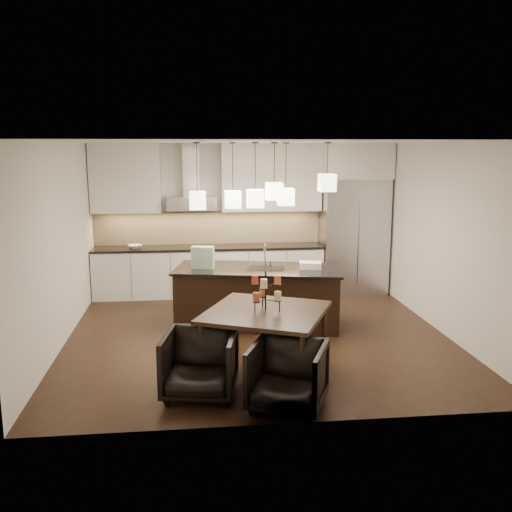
{
  "coord_description": "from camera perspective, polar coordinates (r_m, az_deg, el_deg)",
  "views": [
    {
      "loc": [
        -0.93,
        -7.98,
        2.74
      ],
      "look_at": [
        0.0,
        0.2,
        1.15
      ],
      "focal_mm": 40.0,
      "sensor_mm": 36.0,
      "label": 1
    }
  ],
  "objects": [
    {
      "name": "hood_chimney",
      "position": [
        10.58,
        -6.52,
        8.58
      ],
      "size": [
        0.3,
        0.28,
        0.96
      ],
      "primitive_type": "cube",
      "color": "#B7B7BA",
      "rests_on": "hood_canopy"
    },
    {
      "name": "fruit_bowl",
      "position": [
        10.57,
        -11.99,
        0.94
      ],
      "size": [
        0.32,
        0.32,
        0.06
      ],
      "primitive_type": "imported",
      "rotation": [
        0.0,
        0.0,
        0.27
      ],
      "color": "silver",
      "rests_on": "countertop"
    },
    {
      "name": "armchair_left",
      "position": [
        6.45,
        -5.64,
        -10.72
      ],
      "size": [
        0.91,
        0.93,
        0.73
      ],
      "primitive_type": "imported",
      "rotation": [
        0.0,
        0.0,
        -0.18
      ],
      "color": "black",
      "rests_on": "floor"
    },
    {
      "name": "candelabra",
      "position": [
        6.79,
        0.97,
        -3.54
      ],
      "size": [
        0.51,
        0.51,
        0.47
      ],
      "primitive_type": null,
      "rotation": [
        0.0,
        0.0,
        -0.43
      ],
      "color": "black",
      "rests_on": "dining_table"
    },
    {
      "name": "wall_left",
      "position": [
        8.3,
        -19.14,
        1.03
      ],
      "size": [
        0.02,
        5.5,
        2.8
      ],
      "primitive_type": "cube",
      "color": "silver",
      "rests_on": "ground"
    },
    {
      "name": "lower_cabinets",
      "position": [
        10.67,
        -4.69,
        -1.57
      ],
      "size": [
        4.21,
        0.62,
        0.88
      ],
      "primitive_type": "cube",
      "color": "silver",
      "rests_on": "floor"
    },
    {
      "name": "candle_e",
      "position": [
        6.82,
        -0.1,
        -2.37
      ],
      "size": [
        0.11,
        0.11,
        0.11
      ],
      "primitive_type": "cylinder",
      "rotation": [
        0.0,
        0.0,
        -0.43
      ],
      "color": "#A8462B",
      "rests_on": "candelabra"
    },
    {
      "name": "hood_canopy",
      "position": [
        10.51,
        -6.45,
        5.29
      ],
      "size": [
        0.9,
        0.52,
        0.24
      ],
      "primitive_type": "cube",
      "color": "#B7B7BA",
      "rests_on": "wall_back"
    },
    {
      "name": "upper_cab_left",
      "position": [
        10.63,
        -12.92,
        7.61
      ],
      "size": [
        1.25,
        0.35,
        1.25
      ],
      "primitive_type": "cube",
      "color": "silver",
      "rests_on": "wall_back"
    },
    {
      "name": "dining_table",
      "position": [
        6.97,
        0.95,
        -8.64
      ],
      "size": [
        1.78,
        1.78,
        0.81
      ],
      "primitive_type": null,
      "rotation": [
        0.0,
        0.0,
        -0.43
      ],
      "color": "black",
      "rests_on": "floor"
    },
    {
      "name": "wall_back",
      "position": [
        10.86,
        -1.53,
        3.84
      ],
      "size": [
        5.5,
        0.02,
        2.8
      ],
      "primitive_type": "cube",
      "color": "silver",
      "rests_on": "ground"
    },
    {
      "name": "pendant_f",
      "position": [
        8.44,
        -0.08,
        5.76
      ],
      "size": [
        0.24,
        0.24,
        0.26
      ],
      "primitive_type": "cube",
      "color": "#ECE5C0",
      "rests_on": "ceiling"
    },
    {
      "name": "pendant_c",
      "position": [
        8.59,
        1.83,
        6.49
      ],
      "size": [
        0.24,
        0.24,
        0.26
      ],
      "primitive_type": "cube",
      "color": "#ECE5C0",
      "rests_on": "ceiling"
    },
    {
      "name": "pendant_b",
      "position": [
        8.74,
        -2.33,
        5.67
      ],
      "size": [
        0.24,
        0.24,
        0.26
      ],
      "primitive_type": "cube",
      "color": "#ECE5C0",
      "rests_on": "ceiling"
    },
    {
      "name": "tote_bag",
      "position": [
        8.73,
        -5.34,
        -0.13
      ],
      "size": [
        0.36,
        0.24,
        0.33
      ],
      "primitive_type": "cube",
      "rotation": [
        0.0,
        0.0,
        -0.21
      ],
      "color": "#1C653D",
      "rests_on": "island_top"
    },
    {
      "name": "candle_d",
      "position": [
        6.81,
        2.17,
        -2.39
      ],
      "size": [
        0.11,
        0.11,
        0.11
      ],
      "primitive_type": "cylinder",
      "rotation": [
        0.0,
        0.0,
        -0.43
      ],
      "color": "#C66834",
      "rests_on": "candelabra"
    },
    {
      "name": "pendant_d",
      "position": [
        8.9,
        2.98,
        5.92
      ],
      "size": [
        0.24,
        0.24,
        0.26
      ],
      "primitive_type": "cube",
      "color": "#ECE5C0",
      "rests_on": "ceiling"
    },
    {
      "name": "fridge_panel",
      "position": [
        10.8,
        9.95,
        9.36
      ],
      "size": [
        1.26,
        0.72,
        0.65
      ],
      "primitive_type": "cube",
      "color": "silver",
      "rests_on": "refrigerator"
    },
    {
      "name": "ceiling",
      "position": [
        8.04,
        0.16,
        11.43
      ],
      "size": [
        5.5,
        5.5,
        0.02
      ],
      "primitive_type": "cube",
      "color": "white",
      "rests_on": "wall_back"
    },
    {
      "name": "upper_cab_right",
      "position": [
        10.67,
        1.53,
        7.88
      ],
      "size": [
        1.85,
        0.35,
        1.25
      ],
      "primitive_type": "cube",
      "color": "silver",
      "rests_on": "wall_back"
    },
    {
      "name": "candle_b",
      "position": [
        6.94,
        0.69,
        -3.6
      ],
      "size": [
        0.11,
        0.11,
        0.11
      ],
      "primitive_type": "cylinder",
      "rotation": [
        0.0,
        0.0,
        -0.43
      ],
      "color": "#C66834",
      "rests_on": "candelabra"
    },
    {
      "name": "faucet",
      "position": [
        8.79,
        0.93,
        0.11
      ],
      "size": [
        0.14,
        0.25,
        0.37
      ],
      "primitive_type": null,
      "rotation": [
        0.0,
        0.0,
        -0.21
      ],
      "color": "silver",
      "rests_on": "island_top"
    },
    {
      "name": "armchair_right",
      "position": [
        6.14,
        3.18,
        -11.91
      ],
      "size": [
        1.01,
        1.02,
        0.71
      ],
      "primitive_type": "imported",
      "rotation": [
        0.0,
        0.0,
        -0.4
      ],
      "color": "black",
      "rests_on": "floor"
    },
    {
      "name": "island_top",
      "position": [
        8.74,
        0.23,
        -1.33
      ],
      "size": [
        2.7,
        1.56,
        0.04
      ],
      "primitive_type": "cube",
      "rotation": [
        0.0,
        0.0,
        -0.21
      ],
      "color": "black",
      "rests_on": "island_body"
    },
    {
      "name": "backsplash",
      "position": [
        10.82,
        -4.81,
        2.89
      ],
      "size": [
        4.21,
        0.02,
        0.63
      ],
      "primitive_type": "cube",
      "color": "beige",
      "rests_on": "countertop"
    },
    {
      "name": "countertop",
      "position": [
        10.58,
        -4.73,
        0.87
      ],
      "size": [
        4.21,
        0.66,
        0.04
      ],
      "primitive_type": "cube",
      "color": "black",
      "rests_on": "lower_cabinets"
    },
    {
      "name": "pendant_e",
      "position": [
        8.73,
        7.12,
        7.28
      ],
      "size": [
        0.24,
        0.24,
        0.26
      ],
      "primitive_type": "cube",
      "color": "#ECE5C0",
      "rests_on": "ceiling"
    },
    {
      "name": "wall_right",
      "position": [
        8.89,
        18.12,
        1.72
      ],
      "size": [
        0.02,
        5.5,
        2.8
      ],
      "primitive_type": "cube",
      "color": "silver",
      "rests_on": "ground"
    },
    {
      "name": "floor",
      "position": [
        8.49,
        0.15,
        -7.96
      ],
      "size": [
        5.5,
        5.5,
        0.02
      ],
      "primitive_type": "cube",
      "color": "black",
      "rests_on": "ground"
    },
    {
      "name": "refrigerator",
      "position": [
        10.92,
        9.71,
        2.0
      ],
      "size": [
        1.2,
        0.72,
        2.15
      ],
      "primitive_type": "cube",
      "color": "#B7B7BA",
      "rests_on": "floor"
    },
    {
      "name": "candle_a",
      "position": [
        6.76,
        2.19,
        -4.01
      ],
      "size": [
        0.11,
        0.11,
        0.11
      ],
      "primitive_type": "cylinder",
      "rotation": [
        0.0,
        0.0,
        -0.43
      ],
      "color": "beige",
      "rests_on": "candelabra"
    },
    {
      "name": "wall_front",
      "position": [
        5.47,
        3.51,
        -3.26
      ],
      "size": [
        5.5,
        0.02,
        2.8
      ],
      "primitive_type": "cube",
      "color": "silver",
      "rests_on": "ground"
    },
    {
      "name": "island_body",
      "position": [
        8.85,
        0.23,
        -4.19
      ],
      "size": [
        2.61,
        1.47,
        0.87
      ],
      "primitive_type": "cube",
      "rotation": [
        0.0,
        0.0,
        -0.21
      ],
      "color": "black",
      "rests_on": "floor"
    },
    {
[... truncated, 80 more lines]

